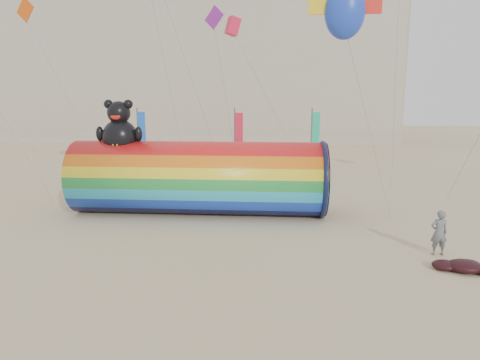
# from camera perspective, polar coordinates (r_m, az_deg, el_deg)

# --- Properties ---
(ground) EXTENTS (160.00, 160.00, 0.00)m
(ground) POSITION_cam_1_polar(r_m,az_deg,el_deg) (17.83, -2.00, -8.49)
(ground) COLOR #CCB58C
(ground) RESTS_ON ground
(hotel_building) EXTENTS (60.40, 15.40, 20.60)m
(hotel_building) POSITION_cam_1_polar(r_m,az_deg,el_deg) (64.34, -8.30, 14.66)
(hotel_building) COLOR #B7AD99
(hotel_building) RESTS_ON ground
(windsock_assembly) EXTENTS (12.86, 3.92, 5.93)m
(windsock_assembly) POSITION_cam_1_polar(r_m,az_deg,el_deg) (22.11, -5.56, 0.55)
(windsock_assembly) COLOR red
(windsock_assembly) RESTS_ON ground
(kite_handler) EXTENTS (0.67, 0.47, 1.76)m
(kite_handler) POSITION_cam_1_polar(r_m,az_deg,el_deg) (18.00, 25.00, -6.39)
(kite_handler) COLOR slate
(kite_handler) RESTS_ON ground
(fabric_bundle) EXTENTS (2.62, 1.35, 0.41)m
(fabric_bundle) POSITION_cam_1_polar(r_m,az_deg,el_deg) (17.05, 28.38, -10.14)
(fabric_bundle) COLOR #380A10
(fabric_bundle) RESTS_ON ground
(festival_banners) EXTENTS (13.77, 1.87, 5.20)m
(festival_banners) POSITION_cam_1_polar(r_m,az_deg,el_deg) (31.82, -1.30, 4.96)
(festival_banners) COLOR #59595E
(festival_banners) RESTS_ON ground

